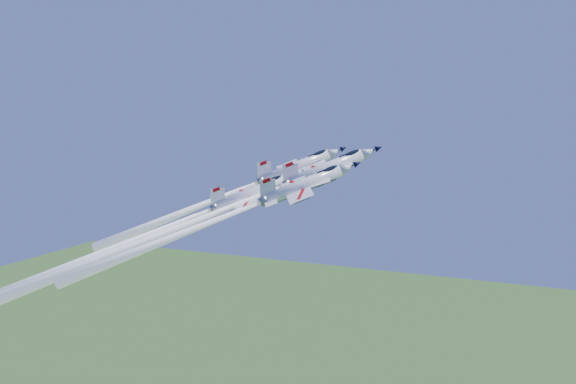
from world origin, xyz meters
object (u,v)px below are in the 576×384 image
at_px(jet_lead, 192,223).
at_px(jet_slot, 148,234).
at_px(jet_right, 217,220).
at_px(jet_left, 227,195).

distance_m(jet_lead, jet_slot, 8.25).
bearing_deg(jet_right, jet_slot, -126.43).
bearing_deg(jet_right, jet_lead, -145.05).
bearing_deg(jet_lead, jet_left, 136.44).
height_order(jet_lead, jet_left, jet_lead).
relative_size(jet_lead, jet_slot, 1.25).
bearing_deg(jet_lead, jet_slot, -110.36).
bearing_deg(jet_slot, jet_right, 53.57).
distance_m(jet_right, jet_slot, 14.58).
relative_size(jet_left, jet_slot, 0.79).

